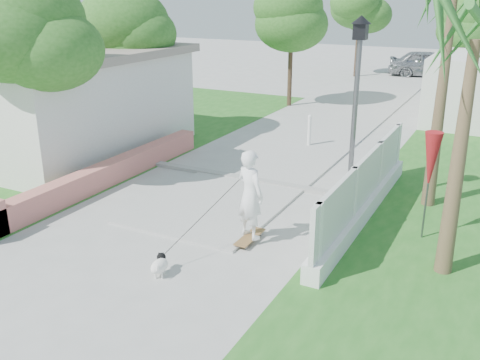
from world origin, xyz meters
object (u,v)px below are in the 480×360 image
Objects in this scene: street_lamp at (355,107)px; bollard at (309,130)px; skateboarder at (221,209)px; patio_umbrella at (431,162)px; parked_car at (429,64)px; dog at (160,265)px.

street_lamp is 4.07× the size of bollard.
bollard is 0.47× the size of skateboarder.
patio_umbrella is at bearing -122.96° from skateboarder.
street_lamp is at bearing 152.24° from patio_umbrella.
skateboarder is 25.59m from parked_car.
dog is at bearing 168.90° from parked_car.
bollard is 7.25m from patio_umbrella.
patio_umbrella reaches higher than parked_car.
bollard is at bearing 69.28° from dog.
patio_umbrella is 23.46m from parked_car.
street_lamp is at bearing 174.12° from parked_car.
bollard is 9.38m from dog.
dog is 0.11× the size of parked_car.
skateboarder reaches higher than bollard.
patio_umbrella is 0.98× the size of skateboarder.
dog is at bearing -136.02° from patio_umbrella.
dog is (0.61, -9.35, -0.37)m from bollard.
street_lamp reaches higher than skateboarder.
patio_umbrella is (4.60, -5.50, 1.10)m from bollard.
patio_umbrella is (1.90, -1.00, -0.74)m from street_lamp.
street_lamp is 8.29× the size of dog.
bollard is at bearing 166.49° from parked_car.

